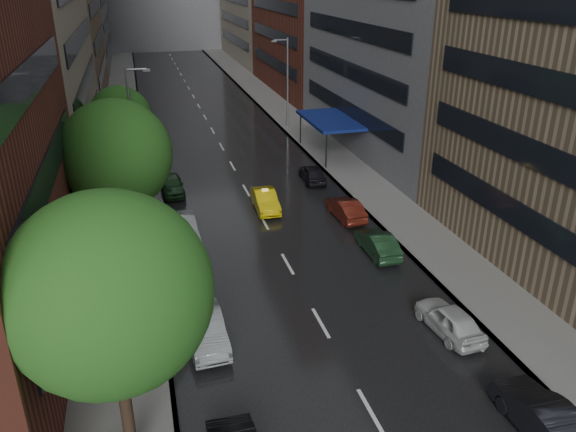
# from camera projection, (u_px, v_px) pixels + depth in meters

# --- Properties ---
(road) EXTENTS (14.00, 140.00, 0.01)m
(road) POSITION_uv_depth(u_px,v_px,m) (207.00, 121.00, 61.73)
(road) COLOR black
(road) RESTS_ON ground
(sidewalk_left) EXTENTS (4.00, 140.00, 0.15)m
(sidewalk_left) POSITION_uv_depth(u_px,v_px,m) (123.00, 126.00, 59.55)
(sidewalk_left) COLOR gray
(sidewalk_left) RESTS_ON ground
(sidewalk_right) EXTENTS (4.00, 140.00, 0.15)m
(sidewalk_right) POSITION_uv_depth(u_px,v_px,m) (286.00, 116.00, 63.85)
(sidewalk_right) COLOR gray
(sidewalk_right) RESTS_ON ground
(tree_near) EXTENTS (6.07, 6.07, 9.68)m
(tree_near) POSITION_uv_depth(u_px,v_px,m) (109.00, 293.00, 16.17)
(tree_near) COLOR #382619
(tree_near) RESTS_ON ground
(tree_mid) EXTENTS (5.83, 5.83, 9.30)m
(tree_mid) POSITION_uv_depth(u_px,v_px,m) (116.00, 155.00, 29.20)
(tree_mid) COLOR #382619
(tree_mid) RESTS_ON ground
(tree_far) EXTENTS (4.65, 4.65, 7.42)m
(tree_far) POSITION_uv_depth(u_px,v_px,m) (120.00, 117.00, 42.28)
(tree_far) COLOR #382619
(tree_far) RESTS_ON ground
(taxi) EXTENTS (1.58, 4.21, 1.37)m
(taxi) POSITION_uv_depth(u_px,v_px,m) (265.00, 200.00, 38.63)
(taxi) COLOR yellow
(taxi) RESTS_ON ground
(parked_cars_left) EXTENTS (1.89, 31.26, 1.53)m
(parked_cars_left) POSITION_uv_depth(u_px,v_px,m) (193.00, 275.00, 29.04)
(parked_cars_left) COLOR black
(parked_cars_left) RESTS_ON ground
(parked_cars_right) EXTENTS (1.94, 31.48, 1.48)m
(parked_cars_right) POSITION_uv_depth(u_px,v_px,m) (389.00, 255.00, 31.16)
(parked_cars_right) COLOR black
(parked_cars_right) RESTS_ON ground
(street_lamp_left) EXTENTS (1.74, 0.22, 9.00)m
(street_lamp_left) POSITION_uv_depth(u_px,v_px,m) (133.00, 127.00, 40.23)
(street_lamp_left) COLOR gray
(street_lamp_left) RESTS_ON sidewalk_left
(street_lamp_right) EXTENTS (1.74, 0.22, 9.00)m
(street_lamp_right) POSITION_uv_depth(u_px,v_px,m) (287.00, 81.00, 57.19)
(street_lamp_right) COLOR gray
(street_lamp_right) RESTS_ON sidewalk_right
(awning) EXTENTS (4.00, 8.00, 3.12)m
(awning) POSITION_uv_depth(u_px,v_px,m) (330.00, 120.00, 49.35)
(awning) COLOR navy
(awning) RESTS_ON sidewalk_right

